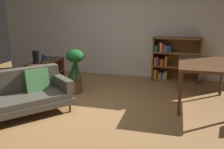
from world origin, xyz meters
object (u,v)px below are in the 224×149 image
(desk_speaker, at_px, (37,57))
(dining_table, at_px, (205,67))
(media_console, at_px, (46,74))
(potted_floor_plant, at_px, (75,66))
(bookshelf, at_px, (172,60))
(open_laptop, at_px, (47,58))
(fabric_couch, at_px, (4,97))

(desk_speaker, xyz_separation_m, dining_table, (3.34, 0.09, -0.04))
(media_console, bearing_deg, potted_floor_plant, -10.25)
(media_console, bearing_deg, bookshelf, 26.86)
(open_laptop, xyz_separation_m, dining_table, (3.38, -0.38, 0.08))
(media_console, xyz_separation_m, dining_table, (3.30, -0.17, 0.41))
(fabric_couch, xyz_separation_m, dining_table, (3.15, 1.45, 0.36))
(open_laptop, xyz_separation_m, potted_floor_plant, (0.85, -0.35, -0.06))
(media_console, relative_size, bookshelf, 0.92)
(bookshelf, bearing_deg, media_console, -153.14)
(open_laptop, bearing_deg, dining_table, -6.48)
(potted_floor_plant, bearing_deg, bookshelf, 38.06)
(potted_floor_plant, bearing_deg, dining_table, -0.67)
(bookshelf, bearing_deg, dining_table, -68.60)
(media_console, relative_size, potted_floor_plant, 1.14)
(open_laptop, relative_size, potted_floor_plant, 0.48)
(potted_floor_plant, bearing_deg, media_console, 169.75)
(desk_speaker, height_order, bookshelf, bookshelf)
(media_console, xyz_separation_m, desk_speaker, (-0.03, -0.26, 0.45))
(open_laptop, relative_size, desk_speaker, 1.57)
(desk_speaker, bearing_deg, potted_floor_plant, 8.61)
(fabric_couch, distance_m, desk_speaker, 1.43)
(desk_speaker, distance_m, dining_table, 3.34)
(desk_speaker, bearing_deg, media_console, 82.45)
(media_console, height_order, open_laptop, open_laptop)
(potted_floor_plant, distance_m, dining_table, 2.53)
(desk_speaker, height_order, potted_floor_plant, potted_floor_plant)
(media_console, bearing_deg, fabric_couch, -84.70)
(fabric_couch, distance_m, media_console, 1.63)
(open_laptop, relative_size, dining_table, 0.33)
(fabric_couch, height_order, potted_floor_plant, potted_floor_plant)
(media_console, xyz_separation_m, potted_floor_plant, (0.77, -0.14, 0.27))
(desk_speaker, height_order, dining_table, desk_speaker)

